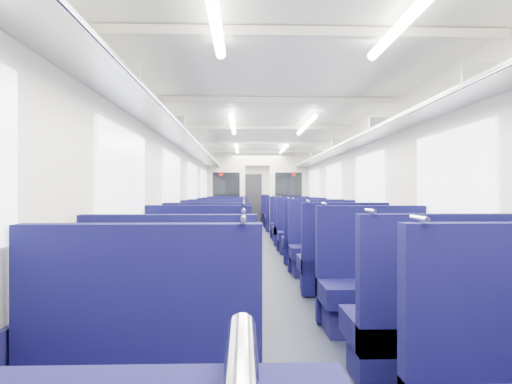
# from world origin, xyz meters

# --- Properties ---
(floor) EXTENTS (2.80, 18.00, 0.01)m
(floor) POSITION_xyz_m (0.00, 0.00, 0.00)
(floor) COLOR black
(floor) RESTS_ON ground
(ceiling) EXTENTS (2.80, 18.00, 0.01)m
(ceiling) POSITION_xyz_m (0.00, 0.00, 2.35)
(ceiling) COLOR white
(ceiling) RESTS_ON wall_left
(wall_left) EXTENTS (0.02, 18.00, 2.35)m
(wall_left) POSITION_xyz_m (-1.40, 0.00, 1.18)
(wall_left) COLOR silver
(wall_left) RESTS_ON floor
(dado_left) EXTENTS (0.03, 17.90, 0.70)m
(dado_left) POSITION_xyz_m (-1.39, 0.00, 0.35)
(dado_left) COLOR #111037
(dado_left) RESTS_ON floor
(wall_right) EXTENTS (0.02, 18.00, 2.35)m
(wall_right) POSITION_xyz_m (1.40, 0.00, 1.18)
(wall_right) COLOR silver
(wall_right) RESTS_ON floor
(dado_right) EXTENTS (0.03, 17.90, 0.70)m
(dado_right) POSITION_xyz_m (1.39, 0.00, 0.35)
(dado_right) COLOR #111037
(dado_right) RESTS_ON floor
(wall_far) EXTENTS (2.80, 0.02, 2.35)m
(wall_far) POSITION_xyz_m (0.00, 9.00, 1.18)
(wall_far) COLOR silver
(wall_far) RESTS_ON floor
(luggage_rack_left) EXTENTS (0.36, 17.40, 0.18)m
(luggage_rack_left) POSITION_xyz_m (-1.21, 0.00, 1.97)
(luggage_rack_left) COLOR #B2B5BA
(luggage_rack_left) RESTS_ON wall_left
(luggage_rack_right) EXTENTS (0.36, 17.40, 0.18)m
(luggage_rack_right) POSITION_xyz_m (1.21, 0.00, 1.97)
(luggage_rack_right) COLOR #B2B5BA
(luggage_rack_right) RESTS_ON wall_right
(windows) EXTENTS (2.78, 15.60, 0.75)m
(windows) POSITION_xyz_m (0.00, -0.46, 1.42)
(windows) COLOR white
(windows) RESTS_ON wall_left
(ceiling_fittings) EXTENTS (2.70, 16.06, 0.11)m
(ceiling_fittings) POSITION_xyz_m (0.00, -0.26, 2.29)
(ceiling_fittings) COLOR white
(ceiling_fittings) RESTS_ON ceiling
(end_door) EXTENTS (0.75, 0.06, 2.00)m
(end_door) POSITION_xyz_m (0.00, 8.94, 1.00)
(end_door) COLOR black
(end_door) RESTS_ON floor
(bulkhead) EXTENTS (2.80, 0.10, 2.35)m
(bulkhead) POSITION_xyz_m (-0.00, 2.95, 1.23)
(bulkhead) COLOR white
(bulkhead) RESTS_ON floor
(seat_4) EXTENTS (1.05, 0.58, 1.17)m
(seat_4) POSITION_xyz_m (-0.83, -6.07, 0.36)
(seat_4) COLOR #0E0D42
(seat_4) RESTS_ON floor
(seat_5) EXTENTS (1.05, 0.58, 1.17)m
(seat_5) POSITION_xyz_m (0.83, -6.04, 0.36)
(seat_5) COLOR #0E0D42
(seat_5) RESTS_ON floor
(seat_6) EXTENTS (1.05, 0.58, 1.17)m
(seat_6) POSITION_xyz_m (-0.83, -4.73, 0.36)
(seat_6) COLOR #0E0D42
(seat_6) RESTS_ON floor
(seat_7) EXTENTS (1.05, 0.58, 1.17)m
(seat_7) POSITION_xyz_m (0.83, -4.90, 0.36)
(seat_7) COLOR #0E0D42
(seat_7) RESTS_ON floor
(seat_8) EXTENTS (1.05, 0.58, 1.17)m
(seat_8) POSITION_xyz_m (-0.83, -3.59, 0.36)
(seat_8) COLOR #0E0D42
(seat_8) RESTS_ON floor
(seat_9) EXTENTS (1.05, 0.58, 1.17)m
(seat_9) POSITION_xyz_m (0.83, -3.61, 0.36)
(seat_9) COLOR #0E0D42
(seat_9) RESTS_ON floor
(seat_10) EXTENTS (1.05, 0.58, 1.17)m
(seat_10) POSITION_xyz_m (-0.83, -2.50, 0.36)
(seat_10) COLOR #0E0D42
(seat_10) RESTS_ON floor
(seat_11) EXTENTS (1.05, 0.58, 1.17)m
(seat_11) POSITION_xyz_m (0.83, -2.41, 0.36)
(seat_11) COLOR #0E0D42
(seat_11) RESTS_ON floor
(seat_12) EXTENTS (1.05, 0.58, 1.17)m
(seat_12) POSITION_xyz_m (-0.83, -1.36, 0.36)
(seat_12) COLOR #0E0D42
(seat_12) RESTS_ON floor
(seat_13) EXTENTS (1.05, 0.58, 1.17)m
(seat_13) POSITION_xyz_m (0.83, -1.43, 0.36)
(seat_13) COLOR #0E0D42
(seat_13) RESTS_ON floor
(seat_14) EXTENTS (1.05, 0.58, 1.17)m
(seat_14) POSITION_xyz_m (-0.83, -0.33, 0.36)
(seat_14) COLOR #0E0D42
(seat_14) RESTS_ON floor
(seat_15) EXTENTS (1.05, 0.58, 1.17)m
(seat_15) POSITION_xyz_m (0.83, -0.19, 0.36)
(seat_15) COLOR #0E0D42
(seat_15) RESTS_ON floor
(seat_16) EXTENTS (1.05, 0.58, 1.17)m
(seat_16) POSITION_xyz_m (-0.83, 0.98, 0.36)
(seat_16) COLOR #0E0D42
(seat_16) RESTS_ON floor
(seat_17) EXTENTS (1.05, 0.58, 1.17)m
(seat_17) POSITION_xyz_m (0.83, 0.96, 0.36)
(seat_17) COLOR #0E0D42
(seat_17) RESTS_ON floor
(seat_18) EXTENTS (1.05, 0.58, 1.17)m
(seat_18) POSITION_xyz_m (-0.83, 2.06, 0.36)
(seat_18) COLOR #0E0D42
(seat_18) RESTS_ON floor
(seat_19) EXTENTS (1.05, 0.58, 1.17)m
(seat_19) POSITION_xyz_m (0.83, 2.05, 0.36)
(seat_19) COLOR #0E0D42
(seat_19) RESTS_ON floor
(seat_20) EXTENTS (1.05, 0.58, 1.17)m
(seat_20) POSITION_xyz_m (-0.83, 4.18, 0.36)
(seat_20) COLOR #0E0D42
(seat_20) RESTS_ON floor
(seat_21) EXTENTS (1.05, 0.58, 1.17)m
(seat_21) POSITION_xyz_m (0.83, 4.20, 0.36)
(seat_21) COLOR #0E0D42
(seat_21) RESTS_ON floor
(seat_22) EXTENTS (1.05, 0.58, 1.17)m
(seat_22) POSITION_xyz_m (-0.83, 5.22, 0.36)
(seat_22) COLOR #0E0D42
(seat_22) RESTS_ON floor
(seat_23) EXTENTS (1.05, 0.58, 1.17)m
(seat_23) POSITION_xyz_m (0.83, 5.27, 0.36)
(seat_23) COLOR #0E0D42
(seat_23) RESTS_ON floor
(seat_24) EXTENTS (1.05, 0.58, 1.17)m
(seat_24) POSITION_xyz_m (-0.83, 6.47, 0.36)
(seat_24) COLOR #0E0D42
(seat_24) RESTS_ON floor
(seat_25) EXTENTS (1.05, 0.58, 1.17)m
(seat_25) POSITION_xyz_m (0.83, 6.41, 0.36)
(seat_25) COLOR #0E0D42
(seat_25) RESTS_ON floor
(seat_26) EXTENTS (1.05, 0.58, 1.17)m
(seat_26) POSITION_xyz_m (-0.83, 7.59, 0.36)
(seat_26) COLOR #0E0D42
(seat_26) RESTS_ON floor
(seat_27) EXTENTS (1.05, 0.58, 1.17)m
(seat_27) POSITION_xyz_m (0.83, 7.58, 0.36)
(seat_27) COLOR #0E0D42
(seat_27) RESTS_ON floor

